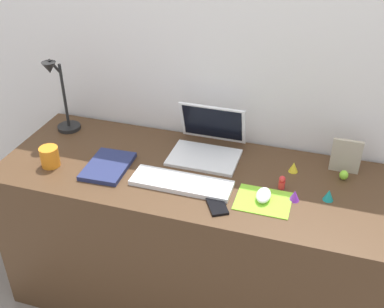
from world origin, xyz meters
name	(u,v)px	position (x,y,z in m)	size (l,w,h in m)	color
ground_plane	(190,293)	(0.00, 0.00, 0.00)	(6.00, 6.00, 0.00)	slate
back_wall	(211,124)	(0.00, 0.35, 0.79)	(2.82, 0.05, 1.58)	silver
desk	(189,238)	(0.00, 0.00, 0.37)	(1.62, 0.62, 0.74)	#4C331E
laptop	(208,142)	(0.03, 0.17, 0.79)	(0.30, 0.28, 0.21)	white
keyboard	(182,183)	(0.00, -0.10, 0.75)	(0.41, 0.13, 0.02)	white
mousepad	(263,201)	(0.33, -0.11, 0.74)	(0.21, 0.17, 0.00)	#8CDB33
mouse	(264,195)	(0.33, -0.10, 0.76)	(0.06, 0.10, 0.03)	white
cell_phone	(216,204)	(0.17, -0.19, 0.74)	(0.06, 0.13, 0.01)	black
desk_lamp	(60,98)	(-0.67, 0.15, 0.92)	(0.11, 0.16, 0.38)	black
notebook_pad	(108,166)	(-0.34, -0.08, 0.75)	(0.17, 0.24, 0.02)	navy
picture_frame	(346,156)	(0.62, 0.20, 0.81)	(0.12, 0.02, 0.15)	#B2A58C
coffee_mug	(50,157)	(-0.58, -0.13, 0.78)	(0.08, 0.08, 0.09)	orange
toy_figurine_lime	(344,175)	(0.62, 0.14, 0.76)	(0.04, 0.04, 0.04)	#8CDB33
toy_figurine_purple	(295,196)	(0.44, -0.07, 0.76)	(0.04, 0.04, 0.04)	purple
toy_figurine_teal	(329,195)	(0.57, -0.02, 0.76)	(0.04, 0.04, 0.05)	teal
toy_figurine_yellow	(294,167)	(0.42, 0.13, 0.76)	(0.04, 0.04, 0.04)	yellow
toy_figurine_red	(282,182)	(0.39, 0.00, 0.77)	(0.03, 0.03, 0.06)	red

